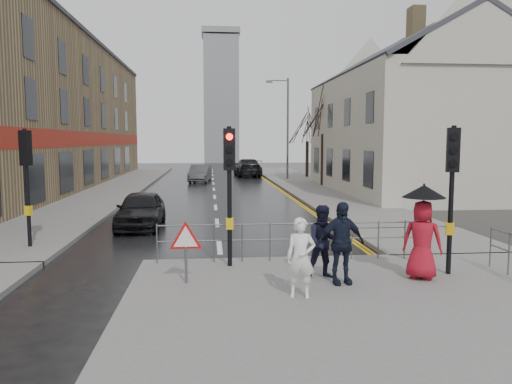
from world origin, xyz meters
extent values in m
plane|color=black|center=(0.00, 0.00, 0.00)|extent=(120.00, 120.00, 0.00)
cube|color=#605E5B|center=(3.00, -3.50, 0.07)|extent=(10.00, 9.00, 0.14)
cube|color=#605E5B|center=(-6.50, 23.00, 0.07)|extent=(4.00, 44.00, 0.14)
cube|color=#605E5B|center=(6.50, 25.00, 0.07)|extent=(4.00, 40.00, 0.14)
cube|color=#605E5B|center=(6.50, 3.00, 0.07)|extent=(4.00, 4.20, 0.14)
cube|color=#917C54|center=(-12.00, 22.00, 5.00)|extent=(8.00, 42.00, 10.00)
cube|color=#B4AF9D|center=(12.00, 18.00, 3.50)|extent=(9.00, 16.00, 7.00)
cube|color=#917C54|center=(10.50, 14.00, 9.20)|extent=(0.70, 0.90, 1.80)
cube|color=#917C54|center=(13.20, 22.00, 9.20)|extent=(0.70, 0.90, 1.80)
cube|color=gray|center=(1.50, 62.00, 9.00)|extent=(5.00, 5.00, 18.00)
cylinder|color=black|center=(0.20, 0.20, 1.84)|extent=(0.11, 0.11, 3.40)
cube|color=black|center=(0.20, 0.20, 2.99)|extent=(0.28, 0.22, 1.00)
cylinder|color=#FF0C07|center=(0.20, 0.06, 3.29)|extent=(0.16, 0.04, 0.16)
cylinder|color=black|center=(0.20, 0.06, 2.99)|extent=(0.16, 0.04, 0.16)
cylinder|color=black|center=(0.20, 0.06, 2.69)|extent=(0.16, 0.04, 0.16)
cube|color=gold|center=(0.20, 0.20, 1.19)|extent=(0.18, 0.14, 0.28)
cylinder|color=black|center=(5.20, -1.00, 1.84)|extent=(0.11, 0.11, 3.40)
cube|color=black|center=(5.20, -1.00, 2.99)|extent=(0.34, 0.30, 1.00)
cylinder|color=black|center=(5.15, -1.13, 3.29)|extent=(0.16, 0.09, 0.16)
cylinder|color=black|center=(5.15, -1.13, 2.99)|extent=(0.16, 0.09, 0.16)
cylinder|color=black|center=(5.15, -1.13, 2.69)|extent=(0.16, 0.09, 0.16)
cube|color=gold|center=(5.20, -1.00, 1.19)|extent=(0.22, 0.19, 0.28)
cylinder|color=black|center=(-5.50, 3.00, 1.84)|extent=(0.11, 0.11, 3.40)
cube|color=black|center=(-5.50, 3.00, 2.99)|extent=(0.34, 0.30, 1.00)
cylinder|color=black|center=(-5.45, 3.13, 3.29)|extent=(0.16, 0.09, 0.16)
cylinder|color=black|center=(-5.45, 3.13, 2.99)|extent=(0.16, 0.09, 0.16)
cylinder|color=black|center=(-5.45, 3.13, 2.69)|extent=(0.16, 0.09, 0.16)
cube|color=gold|center=(-5.50, 3.00, 1.19)|extent=(0.22, 0.19, 0.28)
cylinder|color=#595B5E|center=(-1.60, 0.60, 0.64)|extent=(0.04, 0.04, 1.00)
cylinder|color=#595B5E|center=(5.50, 0.60, 0.64)|extent=(0.04, 0.04, 1.00)
cylinder|color=#595B5E|center=(1.95, 0.60, 1.09)|extent=(7.10, 0.04, 0.04)
cylinder|color=#595B5E|center=(1.95, 0.60, 0.69)|extent=(7.10, 0.04, 0.04)
cylinder|color=#595B5E|center=(6.50, -0.50, 0.64)|extent=(0.04, 0.04, 1.00)
cylinder|color=#595B5E|center=(-0.80, -1.20, 0.56)|extent=(0.06, 0.06, 0.85)
cylinder|color=red|center=(-0.80, -1.20, 1.09)|extent=(0.80, 0.03, 0.80)
cylinder|color=white|center=(-0.80, -1.22, 1.09)|extent=(0.60, 0.03, 0.60)
cylinder|color=#595B5E|center=(6.00, 28.00, 4.14)|extent=(0.16, 0.16, 8.00)
cylinder|color=#595B5E|center=(5.30, 28.00, 7.94)|extent=(1.40, 0.10, 0.10)
cube|color=#595B5E|center=(4.50, 28.00, 7.84)|extent=(0.50, 0.25, 0.18)
cylinder|color=#33231C|center=(7.50, 22.00, 1.89)|extent=(0.26, 0.26, 3.50)
cylinder|color=#33231C|center=(8.00, 30.00, 1.64)|extent=(0.26, 0.26, 3.00)
imported|color=white|center=(1.48, -2.39, 0.92)|extent=(0.64, 0.48, 1.57)
imported|color=black|center=(2.25, -1.09, 0.96)|extent=(0.81, 0.64, 1.64)
imported|color=#A41323|center=(4.39, -1.35, 1.02)|extent=(1.02, 0.91, 1.76)
cylinder|color=black|center=(4.39, -1.35, 1.12)|extent=(0.02, 0.02, 1.96)
cone|color=black|center=(4.39, -1.35, 2.10)|extent=(0.96, 0.96, 0.28)
imported|color=black|center=(2.50, -1.56, 1.03)|extent=(1.08, 0.55, 1.77)
imported|color=black|center=(-2.81, 6.69, 0.67)|extent=(1.59, 3.95, 1.34)
imported|color=#3E4043|center=(-1.00, 27.01, 0.67)|extent=(1.85, 4.21, 1.34)
imported|color=black|center=(3.13, 32.79, 0.79)|extent=(2.40, 5.50, 1.57)
camera|label=1|loc=(-0.28, -11.81, 3.20)|focal=35.00mm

